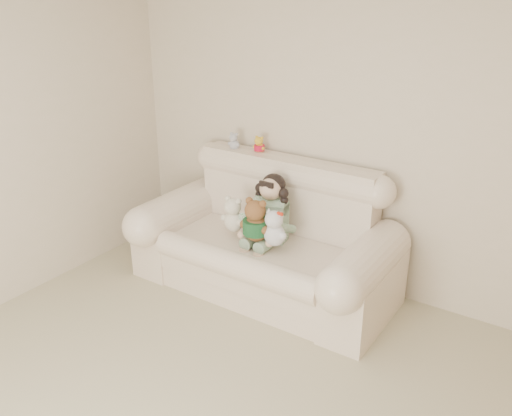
{
  "coord_description": "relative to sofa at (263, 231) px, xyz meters",
  "views": [
    {
      "loc": [
        1.44,
        -1.29,
        2.34
      ],
      "look_at": [
        -0.68,
        1.9,
        0.75
      ],
      "focal_mm": 38.34,
      "sensor_mm": 36.0,
      "label": 1
    }
  ],
  "objects": [
    {
      "name": "white_cat",
      "position": [
        0.18,
        -0.13,
        0.16
      ],
      "size": [
        0.23,
        0.18,
        0.34
      ],
      "primitive_type": null,
      "rotation": [
        0.0,
        0.0,
        -0.04
      ],
      "color": "white",
      "rests_on": "sofa"
    },
    {
      "name": "grey_mini_plush",
      "position": [
        -0.53,
        0.35,
        0.59
      ],
      "size": [
        0.13,
        0.11,
        0.18
      ],
      "primitive_type": null,
      "rotation": [
        0.0,
        0.0,
        0.18
      ],
      "color": "silver",
      "rests_on": "sofa"
    },
    {
      "name": "seated_child",
      "position": [
        0.02,
        0.08,
        0.18
      ],
      "size": [
        0.4,
        0.46,
        0.55
      ],
      "primitive_type": null,
      "rotation": [
        0.0,
        0.0,
        0.17
      ],
      "color": "#2D6B30",
      "rests_on": "sofa"
    },
    {
      "name": "wall_back",
      "position": [
        0.68,
        0.5,
        0.78
      ],
      "size": [
        4.5,
        0.0,
        4.5
      ],
      "primitive_type": "plane",
      "rotation": [
        1.57,
        0.0,
        0.0
      ],
      "color": "beige",
      "rests_on": "ground"
    },
    {
      "name": "brown_teddy",
      "position": [
        0.02,
        -0.14,
        0.19
      ],
      "size": [
        0.27,
        0.21,
        0.4
      ],
      "primitive_type": null,
      "rotation": [
        0.0,
        0.0,
        0.05
      ],
      "color": "brown",
      "rests_on": "sofa"
    },
    {
      "name": "sofa",
      "position": [
        0.0,
        0.0,
        0.0
      ],
      "size": [
        2.1,
        0.95,
        1.03
      ],
      "primitive_type": null,
      "color": "#FFE6CD",
      "rests_on": "floor"
    },
    {
      "name": "cream_teddy",
      "position": [
        -0.22,
        -0.09,
        0.15
      ],
      "size": [
        0.26,
        0.23,
        0.34
      ],
      "primitive_type": null,
      "rotation": [
        0.0,
        0.0,
        -0.35
      ],
      "color": "white",
      "rests_on": "sofa"
    },
    {
      "name": "yellow_mini_bear",
      "position": [
        -0.29,
        0.39,
        0.58
      ],
      "size": [
        0.12,
        0.1,
        0.18
      ],
      "primitive_type": null,
      "rotation": [
        0.0,
        0.0,
        0.15
      ],
      "color": "gold",
      "rests_on": "sofa"
    }
  ]
}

